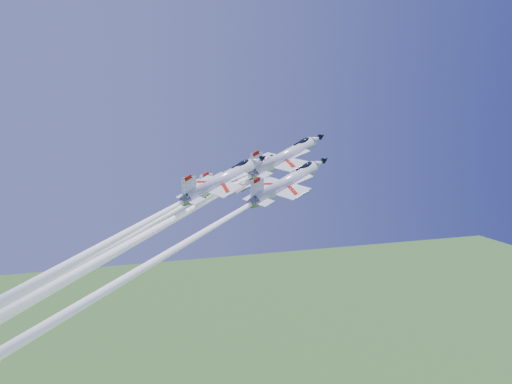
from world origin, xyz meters
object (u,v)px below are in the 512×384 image
object	(u,v)px
jet_lead	(172,220)
jet_slot	(135,228)
jet_left	(156,221)
jet_right	(156,260)

from	to	relation	value
jet_lead	jet_slot	xyz separation A→B (m)	(-6.05, -3.84, -0.01)
jet_left	jet_slot	distance (m)	7.99
jet_right	jet_slot	size ratio (longest dim) A/B	1.31
jet_right	jet_lead	bearing A→B (deg)	140.12
jet_right	jet_left	bearing A→B (deg)	150.87
jet_lead	jet_slot	size ratio (longest dim) A/B	1.32
jet_slot	jet_right	bearing A→B (deg)	-9.02
jet_lead	jet_right	world-z (taller)	jet_lead
jet_left	jet_right	size ratio (longest dim) A/B	0.77
jet_left	jet_slot	xyz separation A→B (m)	(-4.07, -6.85, 0.56)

